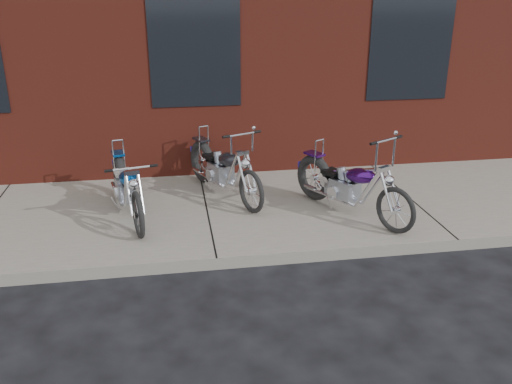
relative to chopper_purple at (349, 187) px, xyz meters
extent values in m
plane|color=black|center=(-1.91, -1.04, -0.53)|extent=(120.00, 120.00, 0.00)
cube|color=slate|center=(-1.91, 0.46, -0.45)|extent=(22.00, 3.00, 0.15)
torus|color=black|center=(-0.26, 0.47, -0.04)|extent=(0.44, 0.65, 0.67)
torus|color=black|center=(0.45, -0.81, -0.08)|extent=(0.35, 0.56, 0.61)
cube|color=#8F97A6|center=(0.03, -0.05, -0.05)|extent=(0.41, 0.45, 0.28)
ellipsoid|color=#3D1168|center=(0.15, -0.28, 0.22)|extent=(0.46, 0.57, 0.29)
cube|color=black|center=(-0.09, 0.16, 0.13)|extent=(0.32, 0.34, 0.06)
cylinder|color=silver|center=(0.39, -0.71, 0.17)|extent=(0.16, 0.26, 0.50)
cylinder|color=silver|center=(0.33, -0.61, 0.79)|extent=(0.46, 0.27, 0.03)
cylinder|color=silver|center=(-0.22, 0.40, 0.31)|extent=(0.03, 0.03, 0.45)
cylinder|color=silver|center=(0.03, 0.18, -0.17)|extent=(0.45, 0.76, 0.04)
torus|color=black|center=(-3.09, 0.97, -0.05)|extent=(0.27, 0.67, 0.66)
torus|color=black|center=(-2.78, -0.44, -0.08)|extent=(0.19, 0.60, 0.60)
cube|color=#8F97A6|center=(-2.96, 0.40, -0.06)|extent=(0.33, 0.41, 0.28)
ellipsoid|color=blue|center=(-2.91, 0.14, 0.21)|extent=(0.34, 0.54, 0.28)
cube|color=beige|center=(-3.01, 0.63, 0.13)|extent=(0.27, 0.30, 0.06)
cylinder|color=silver|center=(-2.80, -0.33, 0.16)|extent=(0.09, 0.27, 0.49)
cylinder|color=silver|center=(-2.83, -0.21, 0.46)|extent=(0.50, 0.14, 0.03)
cylinder|color=silver|center=(-3.07, 0.90, 0.30)|extent=(0.02, 0.02, 0.44)
cylinder|color=silver|center=(-2.90, 0.62, -0.18)|extent=(0.22, 0.82, 0.04)
torus|color=black|center=(-1.83, 1.49, -0.04)|extent=(0.38, 0.68, 0.68)
torus|color=black|center=(-1.25, 0.12, -0.07)|extent=(0.30, 0.59, 0.61)
cube|color=#8F97A6|center=(-1.59, 0.93, -0.05)|extent=(0.39, 0.45, 0.28)
ellipsoid|color=#26262C|center=(-1.49, 0.69, 0.22)|extent=(0.43, 0.57, 0.29)
cube|color=black|center=(-1.69, 1.16, 0.14)|extent=(0.31, 0.33, 0.06)
cylinder|color=silver|center=(-1.30, 0.23, 0.17)|extent=(0.14, 0.27, 0.51)
cylinder|color=silver|center=(-1.34, 0.34, 0.68)|extent=(0.49, 0.23, 0.03)
cylinder|color=silver|center=(-1.80, 1.42, 0.32)|extent=(0.03, 0.03, 0.45)
cylinder|color=silver|center=(-1.57, 1.17, -0.17)|extent=(0.37, 0.80, 0.05)
camera|label=1|loc=(-2.36, -6.59, 2.56)|focal=38.00mm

